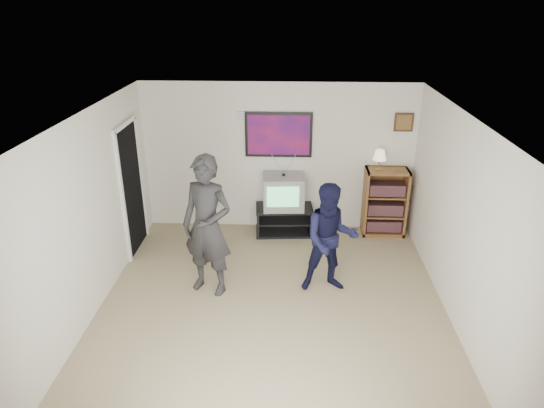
# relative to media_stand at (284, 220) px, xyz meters

# --- Properties ---
(room_shell) EXTENTS (4.51, 5.00, 2.51)m
(room_shell) POSITION_rel_media_stand_xyz_m (-0.11, -1.88, 1.01)
(room_shell) COLOR #8B7958
(room_shell) RESTS_ON ground
(media_stand) EXTENTS (0.99, 0.60, 0.47)m
(media_stand) POSITION_rel_media_stand_xyz_m (0.00, 0.00, 0.00)
(media_stand) COLOR black
(media_stand) RESTS_ON room_shell
(crt_television) EXTENTS (0.70, 0.60, 0.56)m
(crt_television) POSITION_rel_media_stand_xyz_m (-0.02, -0.00, 0.52)
(crt_television) COLOR gray
(crt_television) RESTS_ON media_stand
(bookshelf) EXTENTS (0.70, 0.40, 1.14)m
(bookshelf) POSITION_rel_media_stand_xyz_m (1.67, 0.05, 0.34)
(bookshelf) COLOR brown
(bookshelf) RESTS_ON room_shell
(table_lamp) EXTENTS (0.21, 0.21, 0.34)m
(table_lamp) POSITION_rel_media_stand_xyz_m (1.52, 0.03, 1.08)
(table_lamp) COLOR #FCF2BF
(table_lamp) RESTS_ON bookshelf
(person_tall) EXTENTS (0.82, 0.68, 1.93)m
(person_tall) POSITION_rel_media_stand_xyz_m (-0.98, -1.79, 0.73)
(person_tall) COLOR black
(person_tall) RESTS_ON room_shell
(person_short) EXTENTS (0.81, 0.66, 1.54)m
(person_short) POSITION_rel_media_stand_xyz_m (0.65, -1.70, 0.53)
(person_short) COLOR black
(person_short) RESTS_ON room_shell
(controller_left) EXTENTS (0.05, 0.11, 0.03)m
(controller_left) POSITION_rel_media_stand_xyz_m (-1.02, -1.57, 1.04)
(controller_left) COLOR white
(controller_left) RESTS_ON person_tall
(controller_right) EXTENTS (0.09, 0.13, 0.04)m
(controller_right) POSITION_rel_media_stand_xyz_m (0.70, -1.44, 0.83)
(controller_right) COLOR white
(controller_right) RESTS_ON person_short
(poster) EXTENTS (1.10, 0.03, 0.75)m
(poster) POSITION_rel_media_stand_xyz_m (-0.11, 0.24, 1.41)
(poster) COLOR black
(poster) RESTS_ON room_shell
(air_vent) EXTENTS (0.28, 0.02, 0.14)m
(air_vent) POSITION_rel_media_stand_xyz_m (-0.66, 0.25, 1.71)
(air_vent) COLOR white
(air_vent) RESTS_ON room_shell
(small_picture) EXTENTS (0.30, 0.03, 0.30)m
(small_picture) POSITION_rel_media_stand_xyz_m (1.89, 0.25, 1.64)
(small_picture) COLOR black
(small_picture) RESTS_ON room_shell
(doorway) EXTENTS (0.03, 0.85, 2.00)m
(doorway) POSITION_rel_media_stand_xyz_m (-2.34, -0.63, 0.76)
(doorway) COLOR black
(doorway) RESTS_ON room_shell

